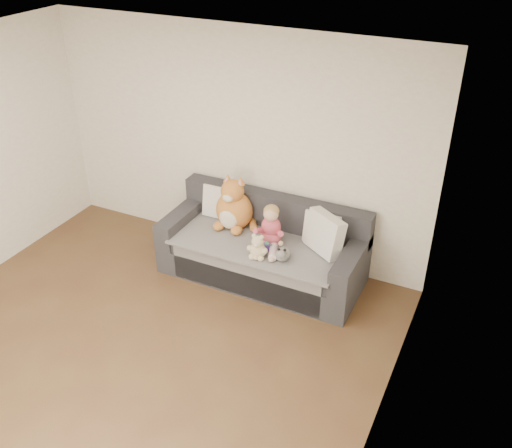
{
  "coord_description": "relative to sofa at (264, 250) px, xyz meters",
  "views": [
    {
      "loc": [
        2.76,
        -2.7,
        3.75
      ],
      "look_at": [
        0.56,
        1.87,
        0.75
      ],
      "focal_mm": 40.0,
      "sensor_mm": 36.0,
      "label": 1
    }
  ],
  "objects": [
    {
      "name": "sippy_cup",
      "position": [
        0.14,
        -0.22,
        0.23
      ],
      "size": [
        0.11,
        0.09,
        0.13
      ],
      "rotation": [
        0.0,
        0.0,
        0.33
      ],
      "color": "#4F3796",
      "rests_on": "sofa"
    },
    {
      "name": "teddy_bear",
      "position": [
        0.11,
        -0.37,
        0.27
      ],
      "size": [
        0.22,
        0.17,
        0.28
      ],
      "rotation": [
        0.0,
        0.0,
        0.13
      ],
      "color": "beige",
      "rests_on": "sofa"
    },
    {
      "name": "plush_cat",
      "position": [
        -0.41,
        0.09,
        0.4
      ],
      "size": [
        0.52,
        0.44,
        0.65
      ],
      "rotation": [
        0.0,
        0.0,
        0.0
      ],
      "color": "#C06B2A",
      "rests_on": "sofa"
    },
    {
      "name": "plush_cow",
      "position": [
        0.36,
        -0.31,
        0.24
      ],
      "size": [
        0.15,
        0.23,
        0.18
      ],
      "rotation": [
        0.0,
        0.0,
        0.25
      ],
      "color": "white",
      "rests_on": "sofa"
    },
    {
      "name": "toddler",
      "position": [
        0.13,
        -0.11,
        0.36
      ],
      "size": [
        0.33,
        0.48,
        0.47
      ],
      "rotation": [
        0.0,
        0.0,
        0.22
      ],
      "color": "#C34645",
      "rests_on": "sofa"
    },
    {
      "name": "room_shell",
      "position": [
        -0.56,
        -1.64,
        0.99
      ],
      "size": [
        5.0,
        5.0,
        5.0
      ],
      "color": "brown",
      "rests_on": "ground"
    },
    {
      "name": "cushion_left",
      "position": [
        -0.64,
        0.22,
        0.35
      ],
      "size": [
        0.41,
        0.19,
        0.39
      ],
      "rotation": [
        0.0,
        0.0,
        0.01
      ],
      "color": "silver",
      "rests_on": "sofa"
    },
    {
      "name": "cushion_right_front",
      "position": [
        0.67,
        0.04,
        0.37
      ],
      "size": [
        0.5,
        0.42,
        0.43
      ],
      "rotation": [
        0.0,
        0.0,
        -0.56
      ],
      "color": "silver",
      "rests_on": "sofa"
    },
    {
      "name": "cushion_right_back",
      "position": [
        0.6,
        0.19,
        0.34
      ],
      "size": [
        0.4,
        0.2,
        0.37
      ],
      "rotation": [
        0.0,
        0.0,
        -0.06
      ],
      "color": "silver",
      "rests_on": "sofa"
    },
    {
      "name": "sofa",
      "position": [
        0.0,
        0.0,
        0.0
      ],
      "size": [
        2.2,
        0.94,
        0.85
      ],
      "color": "#28282D",
      "rests_on": "ground"
    }
  ]
}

